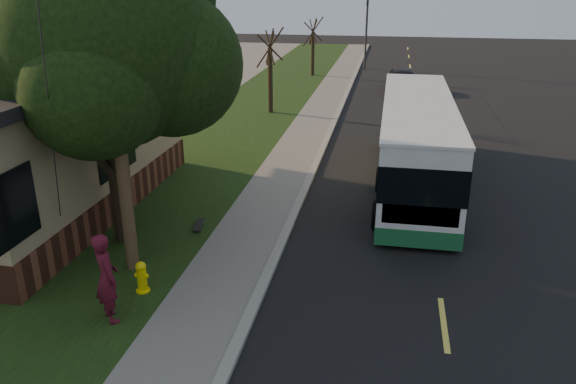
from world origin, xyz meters
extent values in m
plane|color=black|center=(0.00, 0.00, 0.00)|extent=(120.00, 120.00, 0.00)
cube|color=black|center=(4.00, 10.00, 0.01)|extent=(8.00, 80.00, 0.01)
cube|color=gray|center=(0.00, 10.00, 0.06)|extent=(0.25, 80.00, 0.12)
cube|color=slate|center=(-1.00, 10.00, 0.04)|extent=(2.00, 80.00, 0.08)
cube|color=black|center=(-4.50, 10.00, 0.04)|extent=(5.00, 80.00, 0.07)
cylinder|color=yellow|center=(-2.60, 0.00, 0.35)|extent=(0.22, 0.22, 0.55)
sphere|color=yellow|center=(-2.60, 0.00, 0.69)|extent=(0.24, 0.24, 0.24)
cylinder|color=yellow|center=(-2.60, 0.00, 0.47)|extent=(0.30, 0.10, 0.10)
cylinder|color=yellow|center=(-2.60, 0.00, 0.47)|extent=(0.10, 0.18, 0.10)
cylinder|color=yellow|center=(-2.60, 0.00, 0.09)|extent=(0.32, 0.32, 0.04)
cylinder|color=#473321|center=(-3.30, 1.00, 4.57)|extent=(0.30, 0.30, 9.00)
cylinder|color=#2D2D30|center=(-4.20, -0.10, 3.80)|extent=(2.52, 3.21, 7.60)
cylinder|color=black|center=(-4.20, 2.50, 2.07)|extent=(0.56, 0.56, 4.00)
sphere|color=black|center=(-4.20, 2.50, 5.27)|extent=(5.20, 5.20, 5.20)
sphere|color=black|center=(-2.80, 3.10, 4.67)|extent=(3.60, 3.60, 3.60)
sphere|color=black|center=(-5.40, 2.10, 4.97)|extent=(3.80, 3.80, 3.80)
sphere|color=black|center=(-3.90, 1.20, 4.37)|extent=(3.20, 3.20, 3.20)
sphere|color=black|center=(-4.80, 3.90, 5.67)|extent=(3.40, 3.40, 3.40)
cylinder|color=black|center=(-3.50, 18.00, 1.72)|extent=(0.24, 0.24, 3.30)
cylinder|color=black|center=(-3.50, 18.00, 3.37)|extent=(1.38, 0.57, 2.01)
cylinder|color=black|center=(-3.50, 18.00, 3.37)|extent=(0.74, 1.21, 1.58)
cylinder|color=black|center=(-3.50, 18.00, 3.37)|extent=(0.65, 1.05, 1.95)
cylinder|color=black|center=(-3.50, 18.00, 3.37)|extent=(1.28, 0.53, 1.33)
cylinder|color=black|center=(-3.50, 18.00, 3.37)|extent=(0.75, 1.21, 1.70)
cylinder|color=black|center=(-3.00, 30.00, 1.58)|extent=(0.24, 0.24, 3.03)
cylinder|color=black|center=(-3.00, 30.00, 3.10)|extent=(1.38, 0.57, 2.01)
cylinder|color=black|center=(-3.00, 30.00, 3.10)|extent=(0.74, 1.21, 1.58)
cylinder|color=black|center=(-3.00, 30.00, 3.10)|extent=(0.65, 1.05, 1.95)
cylinder|color=black|center=(-3.00, 30.00, 3.10)|extent=(1.28, 0.53, 1.33)
cylinder|color=black|center=(-3.00, 30.00, 3.10)|extent=(0.75, 1.21, 1.70)
cylinder|color=#2D2D30|center=(0.50, 34.00, 2.75)|extent=(0.16, 0.16, 5.50)
imported|color=black|center=(0.50, 34.00, 4.50)|extent=(0.18, 0.22, 1.10)
cube|color=silver|center=(3.55, 8.47, 1.64)|extent=(2.22, 10.65, 2.40)
cube|color=#1B6032|center=(3.55, 8.47, 0.40)|extent=(2.24, 10.67, 0.49)
cube|color=black|center=(3.55, 8.47, 1.82)|extent=(2.26, 10.69, 0.98)
cube|color=black|center=(3.55, 3.17, 1.51)|extent=(1.92, 0.06, 1.42)
cube|color=yellow|center=(3.55, 3.18, 2.71)|extent=(1.42, 0.06, 0.31)
cube|color=#FFF2CC|center=(2.88, 3.16, 0.49)|extent=(0.22, 0.04, 0.13)
cube|color=#FFF2CC|center=(4.22, 3.16, 0.49)|extent=(0.22, 0.04, 0.13)
cube|color=silver|center=(3.55, 8.47, 2.86)|extent=(2.27, 10.70, 0.08)
cylinder|color=black|center=(2.44, 4.56, 0.41)|extent=(0.25, 0.82, 0.82)
cylinder|color=black|center=(4.66, 4.56, 0.41)|extent=(0.25, 0.82, 0.82)
cylinder|color=black|center=(2.44, 7.58, 0.41)|extent=(0.25, 0.82, 0.82)
cylinder|color=black|center=(4.66, 7.58, 0.41)|extent=(0.25, 0.82, 0.82)
cylinder|color=black|center=(2.44, 12.37, 0.41)|extent=(0.25, 0.82, 0.82)
cylinder|color=black|center=(4.66, 12.37, 0.41)|extent=(0.25, 0.82, 0.82)
imported|color=#4F0F1E|center=(-2.78, -1.14, 1.04)|extent=(0.83, 0.82, 1.93)
cube|color=black|center=(-2.50, 3.56, 0.14)|extent=(0.37, 0.90, 0.02)
cylinder|color=silver|center=(-2.44, 3.26, 0.10)|extent=(0.20, 0.09, 0.05)
cylinder|color=silver|center=(-2.56, 3.86, 0.10)|extent=(0.20, 0.09, 0.05)
cube|color=black|center=(-9.50, 7.85, 0.60)|extent=(1.45, 1.22, 1.11)
cube|color=black|center=(-9.50, 7.85, 1.19)|extent=(1.50, 1.27, 0.07)
imported|color=black|center=(3.28, 25.15, 0.73)|extent=(2.22, 4.47, 1.46)
camera|label=1|loc=(2.61, -10.24, 6.71)|focal=35.00mm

